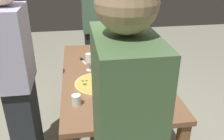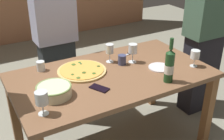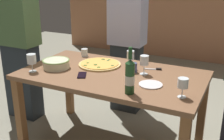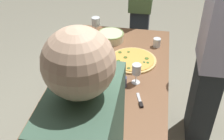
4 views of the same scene
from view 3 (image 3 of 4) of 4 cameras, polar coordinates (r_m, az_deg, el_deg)
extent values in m
cube|color=brown|center=(2.52, 0.00, -1.05)|extent=(1.60, 0.90, 0.04)
cube|color=brown|center=(2.78, -17.83, -8.44)|extent=(0.07, 0.07, 0.71)
cube|color=brown|center=(3.33, -8.57, -2.94)|extent=(0.07, 0.07, 0.71)
cube|color=brown|center=(2.83, 17.51, -7.93)|extent=(0.07, 0.07, 0.71)
cylinder|color=#E1BB6F|center=(2.72, -2.46, 1.13)|extent=(0.40, 0.40, 0.02)
cylinder|color=#F1B04A|center=(2.72, -2.47, 1.35)|extent=(0.36, 0.36, 0.01)
cylinder|color=#456926|center=(2.72, -4.87, 1.42)|extent=(0.02, 0.02, 0.00)
cylinder|color=#3A6436|center=(2.78, -0.85, 1.89)|extent=(0.02, 0.02, 0.00)
cylinder|color=#4C642B|center=(2.64, 0.11, 0.90)|extent=(0.03, 0.03, 0.00)
cylinder|color=#486F26|center=(2.60, -2.66, 0.55)|extent=(0.03, 0.03, 0.00)
cylinder|color=#3F7630|center=(2.81, -0.55, 2.06)|extent=(0.02, 0.02, 0.00)
cylinder|color=#466423|center=(2.67, -3.33, 1.07)|extent=(0.03, 0.03, 0.00)
cylinder|color=#4E6928|center=(2.65, -5.34, 0.93)|extent=(0.03, 0.03, 0.00)
cylinder|color=#4A6D28|center=(2.82, -1.78, 2.15)|extent=(0.04, 0.04, 0.00)
cylinder|color=beige|center=(2.68, -11.08, 1.19)|extent=(0.24, 0.24, 0.08)
torus|color=#8CAE62|center=(2.67, -11.13, 1.91)|extent=(0.25, 0.25, 0.01)
cylinder|color=#204923|center=(2.07, 3.57, -1.69)|extent=(0.07, 0.07, 0.23)
cone|color=#204923|center=(2.03, 3.64, 1.71)|extent=(0.07, 0.07, 0.03)
cylinder|color=#204923|center=(2.01, 3.68, 3.39)|extent=(0.03, 0.03, 0.09)
cylinder|color=silver|center=(2.08, 3.56, -1.99)|extent=(0.07, 0.07, 0.07)
cylinder|color=white|center=(2.65, -15.55, -0.25)|extent=(0.07, 0.07, 0.00)
cylinder|color=white|center=(2.64, -15.62, 0.54)|extent=(0.01, 0.01, 0.07)
cylinder|color=white|center=(2.61, -15.78, 2.17)|extent=(0.08, 0.08, 0.08)
cylinder|color=white|center=(2.11, 13.74, -5.25)|extent=(0.06, 0.06, 0.00)
cylinder|color=white|center=(2.09, 13.82, -4.31)|extent=(0.01, 0.01, 0.07)
cylinder|color=white|center=(2.07, 13.98, -2.52)|extent=(0.08, 0.08, 0.07)
cylinder|color=white|center=(2.65, 3.67, 0.47)|extent=(0.07, 0.07, 0.00)
cylinder|color=white|center=(2.64, 3.69, 1.33)|extent=(0.01, 0.01, 0.08)
cylinder|color=white|center=(2.61, 3.72, 3.01)|extent=(0.07, 0.07, 0.08)
cylinder|color=maroon|center=(2.62, 3.71, 2.44)|extent=(0.06, 0.06, 0.03)
cylinder|color=white|center=(2.50, 6.37, -0.79)|extent=(0.07, 0.07, 0.00)
cylinder|color=white|center=(2.49, 6.41, 0.16)|extent=(0.01, 0.01, 0.08)
cylinder|color=white|center=(2.46, 6.48, 1.97)|extent=(0.08, 0.08, 0.08)
cylinder|color=white|center=(3.00, -5.51, 3.48)|extent=(0.07, 0.07, 0.08)
cylinder|color=#3E446B|center=(2.53, 4.25, 0.48)|extent=(0.07, 0.07, 0.09)
cylinder|color=white|center=(2.27, 7.71, -2.90)|extent=(0.19, 0.19, 0.01)
cube|color=black|center=(2.47, -6.02, -1.02)|extent=(0.13, 0.16, 0.01)
cube|color=silver|center=(2.63, 7.70, 0.19)|extent=(0.12, 0.05, 0.01)
cube|color=black|center=(2.63, 9.32, 0.20)|extent=(0.06, 0.04, 0.02)
cube|color=#262F38|center=(3.37, -17.30, -2.11)|extent=(0.37, 0.20, 0.85)
cube|color=#4E6F43|center=(3.18, -18.65, 10.41)|extent=(0.43, 0.24, 0.64)
cube|color=#262B30|center=(3.38, 2.90, -1.48)|extent=(0.33, 0.20, 0.81)
cube|color=silver|center=(3.20, 3.12, 10.46)|extent=(0.39, 0.24, 0.61)
camera|label=1|loc=(3.91, -27.23, 19.61)|focal=39.63mm
camera|label=2|loc=(2.09, -57.56, 16.09)|focal=45.55mm
camera|label=4|loc=(2.59, 47.82, 24.01)|focal=45.11mm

